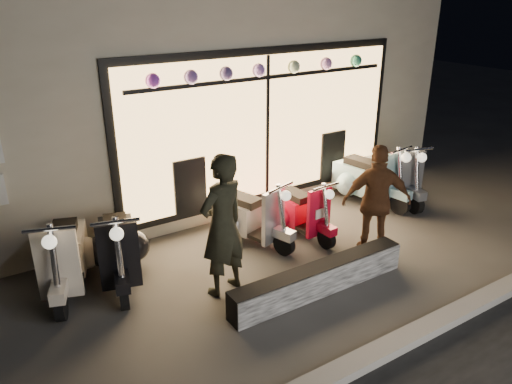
% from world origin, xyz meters
% --- Properties ---
extents(ground, '(40.00, 40.00, 0.00)m').
position_xyz_m(ground, '(0.00, 0.00, 0.00)').
color(ground, '#383533').
rests_on(ground, ground).
extents(kerb, '(40.00, 0.25, 0.12)m').
position_xyz_m(kerb, '(0.00, -2.00, 0.06)').
color(kerb, slate).
rests_on(kerb, ground).
extents(shop_building, '(10.20, 6.23, 4.20)m').
position_xyz_m(shop_building, '(0.00, 4.98, 2.10)').
color(shop_building, beige).
rests_on(shop_building, ground).
extents(graffiti_barrier, '(2.67, 0.28, 0.40)m').
position_xyz_m(graffiti_barrier, '(-0.08, -0.65, 0.20)').
color(graffiti_barrier, black).
rests_on(graffiti_barrier, ground).
extents(scooter_silver, '(0.76, 1.47, 1.05)m').
position_xyz_m(scooter_silver, '(-0.11, 1.15, 0.42)').
color(scooter_silver, black).
rests_on(scooter_silver, ground).
extents(scooter_red, '(0.48, 1.37, 0.98)m').
position_xyz_m(scooter_red, '(0.74, 0.94, 0.39)').
color(scooter_red, black).
rests_on(scooter_red, ground).
extents(scooter_black, '(0.78, 1.60, 1.14)m').
position_xyz_m(scooter_black, '(-2.16, 1.18, 0.46)').
color(scooter_black, black).
rests_on(scooter_black, ground).
extents(scooter_cream, '(0.87, 1.60, 1.15)m').
position_xyz_m(scooter_cream, '(-2.82, 1.37, 0.46)').
color(scooter_cream, black).
rests_on(scooter_cream, ground).
extents(scooter_blue, '(0.67, 1.62, 1.15)m').
position_xyz_m(scooter_blue, '(2.59, 1.33, 0.46)').
color(scooter_blue, black).
rests_on(scooter_blue, ground).
extents(scooter_grey, '(0.72, 1.61, 1.14)m').
position_xyz_m(scooter_grey, '(3.13, 1.19, 0.46)').
color(scooter_grey, black).
rests_on(scooter_grey, ground).
extents(man, '(0.79, 0.62, 1.92)m').
position_xyz_m(man, '(-1.12, 0.07, 0.96)').
color(man, black).
rests_on(man, ground).
extents(woman, '(1.07, 0.90, 1.72)m').
position_xyz_m(woman, '(1.28, -0.26, 0.86)').
color(woman, '#532F1A').
rests_on(woman, ground).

